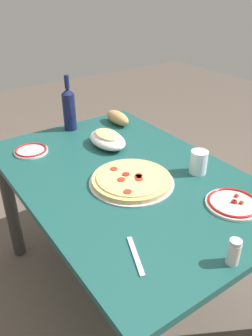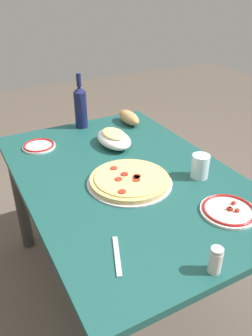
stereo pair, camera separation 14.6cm
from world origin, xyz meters
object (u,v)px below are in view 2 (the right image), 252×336
at_px(dining_table, 126,196).
at_px(spice_shaker, 215,260).
at_px(pepperoni_pizza, 130,180).
at_px(side_plate_far, 39,146).
at_px(water_glass, 200,166).
at_px(bread_loaf, 129,118).
at_px(baked_pasta_dish, 114,138).
at_px(wine_bottle, 81,106).
at_px(side_plate_near, 229,210).

bearing_deg(dining_table, spice_shaker, -3.23).
height_order(pepperoni_pizza, side_plate_far, pepperoni_pizza).
relative_size(dining_table, pepperoni_pizza, 3.67).
height_order(water_glass, bread_loaf, water_glass).
relative_size(baked_pasta_dish, wine_bottle, 0.79).
relative_size(wine_bottle, spice_shaker, 3.49).
bearing_deg(dining_table, baked_pasta_dish, 164.00).
bearing_deg(side_plate_far, pepperoni_pizza, 25.59).
relative_size(wine_bottle, side_plate_far, 1.86).
height_order(wine_bottle, spice_shaker, wine_bottle).
xyz_separation_m(side_plate_near, spice_shaker, (0.19, -0.24, 0.03)).
distance_m(side_plate_near, side_plate_far, 0.98).
distance_m(dining_table, side_plate_far, 0.53).
xyz_separation_m(side_plate_far, spice_shaker, (1.05, 0.23, 0.03)).
bearing_deg(pepperoni_pizza, spice_shaker, -1.43).
bearing_deg(wine_bottle, side_plate_far, -63.06).
relative_size(bread_loaf, spice_shaker, 2.21).
height_order(dining_table, side_plate_near, side_plate_near).
distance_m(side_plate_far, bread_loaf, 0.56).
height_order(dining_table, pepperoni_pizza, pepperoni_pizza).
bearing_deg(bread_loaf, spice_shaker, -16.12).
bearing_deg(wine_bottle, pepperoni_pizza, -4.08).
xyz_separation_m(pepperoni_pizza, spice_shaker, (0.54, -0.01, 0.03)).
relative_size(baked_pasta_dish, side_plate_near, 1.16).
bearing_deg(dining_table, pepperoni_pizza, -16.47).
height_order(pepperoni_pizza, baked_pasta_dish, baked_pasta_dish).
bearing_deg(side_plate_far, dining_table, 31.20).
distance_m(side_plate_near, bread_loaf, 0.92).
bearing_deg(spice_shaker, bread_loaf, 163.88).
bearing_deg(dining_table, water_glass, 57.69).
xyz_separation_m(water_glass, bread_loaf, (-0.67, 0.02, -0.02)).
bearing_deg(baked_pasta_dish, wine_bottle, -169.79).
height_order(dining_table, bread_loaf, bread_loaf).
bearing_deg(side_plate_far, bread_loaf, 96.50).
distance_m(baked_pasta_dish, side_plate_far, 0.38).
relative_size(pepperoni_pizza, wine_bottle, 1.18).
height_order(water_glass, spice_shaker, water_glass).
height_order(baked_pasta_dish, side_plate_near, baked_pasta_dish).
bearing_deg(side_plate_far, side_plate_near, 28.57).
relative_size(pepperoni_pizza, side_plate_near, 1.73).
height_order(side_plate_near, side_plate_far, side_plate_near).
distance_m(wine_bottle, side_plate_near, 1.03).
distance_m(pepperoni_pizza, baked_pasta_dish, 0.37).
bearing_deg(baked_pasta_dish, spice_shaker, -7.34).
relative_size(baked_pasta_dish, spice_shaker, 2.76).
relative_size(dining_table, wine_bottle, 4.33).
relative_size(wine_bottle, bread_loaf, 1.58).
relative_size(baked_pasta_dish, bread_loaf, 1.25).
xyz_separation_m(pepperoni_pizza, bread_loaf, (-0.57, 0.31, 0.02)).
bearing_deg(pepperoni_pizza, wine_bottle, 175.92).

